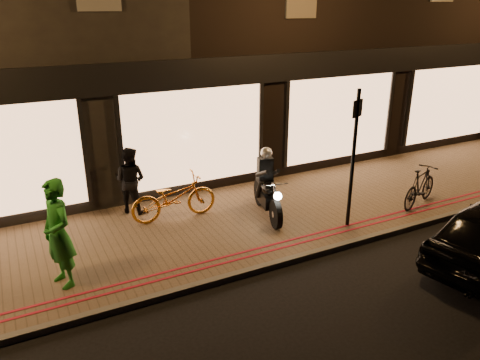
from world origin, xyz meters
name	(u,v)px	position (x,y,z in m)	size (l,w,h in m)	color
ground	(276,269)	(0.00, 0.00, 0.00)	(90.00, 90.00, 0.00)	black
sidewalk	(230,224)	(0.00, 2.00, 0.06)	(50.00, 4.00, 0.12)	brown
kerb_stone	(275,265)	(0.00, 0.05, 0.06)	(50.00, 0.14, 0.12)	#59544C
red_kerb_lines	(262,250)	(0.00, 0.55, 0.12)	(50.00, 0.26, 0.01)	maroon
building_row	(132,19)	(0.00, 8.99, 4.25)	(48.00, 10.11, 8.50)	black
motorcycle	(267,190)	(0.93, 1.96, 0.73)	(0.75, 1.91, 1.59)	black
sign_post	(354,152)	(2.26, 0.69, 1.80)	(0.34, 0.16, 3.00)	black
bicycle_gold	(174,198)	(-1.03, 2.74, 0.63)	(0.68, 1.95, 1.02)	orange
bicycle_dark	(420,186)	(4.48, 0.76, 0.60)	(0.45, 1.61, 0.97)	black
person_green	(58,234)	(-3.63, 1.11, 1.09)	(0.70, 0.46, 1.93)	#228023
person_dark	(130,180)	(-1.77, 3.58, 0.90)	(0.76, 0.59, 1.56)	black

